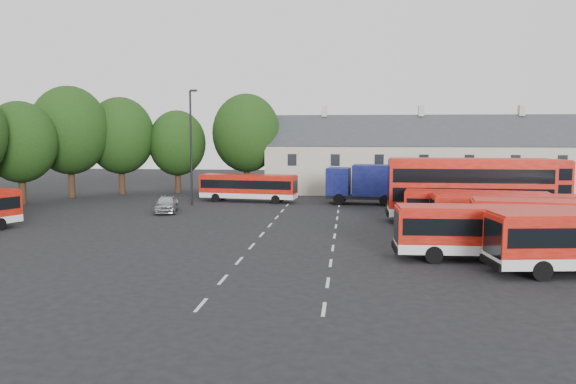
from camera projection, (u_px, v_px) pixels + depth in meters
name	position (u px, v px, depth m)	size (l,w,h in m)	color
ground	(257.00, 240.00, 36.63)	(140.00, 140.00, 0.00)	black
lane_markings	(298.00, 235.00, 38.34)	(5.15, 33.80, 0.01)	beige
treeline	(87.00, 136.00, 57.32)	(29.92, 32.59, 12.01)	black
terrace_houses	(420.00, 160.00, 64.37)	(35.70, 7.13, 10.06)	beige
bus_row_b	(494.00, 228.00, 30.64)	(10.64, 2.74, 2.99)	silver
bus_row_c	(569.00, 222.00, 32.46)	(11.08, 3.83, 3.07)	silver
bus_row_d	(506.00, 211.00, 38.01)	(9.96, 2.49, 2.80)	silver
bus_row_e	(476.00, 207.00, 40.16)	(10.22, 3.56, 2.83)	silver
bus_dd_south	(469.00, 186.00, 43.36)	(12.27, 2.97, 5.02)	silver
bus_dd_north	(500.00, 183.00, 48.23)	(11.68, 3.94, 4.69)	silver
bus_north	(248.00, 185.00, 56.89)	(10.03, 3.51, 2.78)	silver
box_truck	(374.00, 182.00, 54.80)	(9.10, 3.66, 3.88)	black
silver_car	(167.00, 204.00, 49.38)	(1.82, 4.52, 1.54)	#AFB1B7
lamppost	(191.00, 144.00, 53.66)	(0.76, 0.31, 11.07)	black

